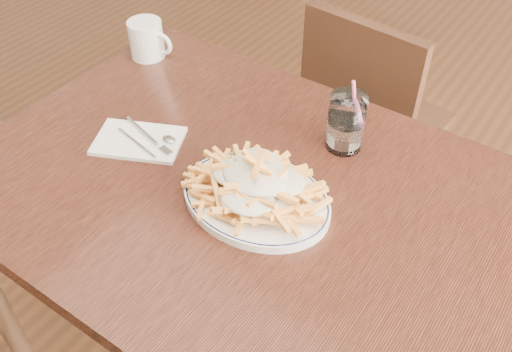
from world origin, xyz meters
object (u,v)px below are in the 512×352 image
Objects in this scene: table at (257,219)px; water_glass at (346,125)px; fries_plate at (256,199)px; coffee_mug at (147,39)px; chair_far at (368,115)px; loaded_fries at (256,180)px.

table is 0.27m from water_glass.
coffee_mug is (-0.54, 0.28, 0.04)m from fries_plate.
table is 0.76m from chair_far.
fries_plate is at bearing -82.71° from chair_far.
water_glass is at bearing -3.16° from coffee_mug.
chair_far is at bearing 46.69° from coffee_mug.
table is at bearing -107.30° from water_glass.
water_glass is at bearing -73.23° from chair_far.
coffee_mug is (-0.59, 0.03, -0.01)m from water_glass.
water_glass reaches higher than fries_plate.
water_glass is at bearing 77.48° from loaded_fries.
loaded_fries is at bearing -102.52° from water_glass.
coffee_mug is (-0.44, -0.47, 0.34)m from chair_far.
coffee_mug reaches higher than chair_far.
chair_far is at bearing 106.77° from water_glass.
table is 0.60m from coffee_mug.
coffee_mug is at bearing 152.40° from loaded_fries.
table is 3.53× the size of fries_plate.
water_glass is 1.39× the size of coffee_mug.
coffee_mug reaches higher than fries_plate.
loaded_fries is (0.10, -0.75, 0.35)m from chair_far.
table is at bearing 121.00° from loaded_fries.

